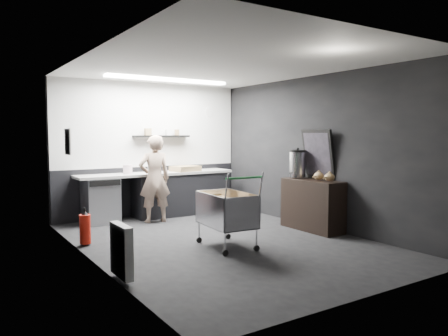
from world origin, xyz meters
TOP-DOWN VIEW (x-y plane):
  - floor at (0.00, 0.00)m, footprint 5.50×5.50m
  - ceiling at (0.00, 0.00)m, footprint 5.50×5.50m
  - wall_back at (0.00, 2.75)m, footprint 5.50×0.00m
  - wall_front at (0.00, -2.75)m, footprint 5.50×0.00m
  - wall_left at (-2.00, 0.00)m, footprint 0.00×5.50m
  - wall_right at (2.00, 0.00)m, footprint 0.00×5.50m
  - kitchen_wall_panel at (0.00, 2.73)m, footprint 3.95×0.02m
  - dado_panel at (0.00, 2.73)m, footprint 3.95×0.02m
  - floating_shelf at (0.20, 2.62)m, footprint 1.20×0.22m
  - wall_clock at (1.40, 2.72)m, footprint 0.20×0.03m
  - poster at (-1.98, 1.30)m, footprint 0.02×0.30m
  - poster_red_band at (-1.98, 1.30)m, footprint 0.02×0.22m
  - radiator at (-1.94, -0.90)m, footprint 0.10×0.50m
  - ceiling_strip at (0.00, 1.85)m, footprint 2.40×0.20m
  - prep_counter at (0.14, 2.42)m, footprint 3.20×0.61m
  - person at (-0.26, 1.97)m, footprint 0.65×0.47m
  - shopping_cart at (-0.12, -0.30)m, footprint 0.66×1.02m
  - sideboard at (1.77, -0.12)m, footprint 0.50×1.17m
  - fire_extinguisher at (-1.85, 0.93)m, footprint 0.16×0.16m
  - cardboard_box at (0.61, 2.37)m, footprint 0.60×0.50m
  - pink_tub at (-0.61, 2.42)m, footprint 0.17×0.17m
  - white_container at (-0.10, 2.37)m, footprint 0.21×0.19m

SIDE VIEW (x-z plane):
  - floor at x=0.00m, z-range 0.00..0.00m
  - fire_extinguisher at x=-1.85m, z-range -0.01..0.53m
  - radiator at x=-1.94m, z-range 0.05..0.65m
  - prep_counter at x=0.14m, z-range 0.01..0.91m
  - dado_panel at x=0.00m, z-range 0.00..1.00m
  - shopping_cart at x=-0.12m, z-range -0.02..1.06m
  - sideboard at x=1.77m, z-range -0.32..1.43m
  - person at x=-0.26m, z-range 0.00..1.65m
  - cardboard_box at x=0.61m, z-range 0.90..1.01m
  - white_container at x=-0.10m, z-range 0.90..1.06m
  - pink_tub at x=-0.61m, z-range 0.90..1.07m
  - wall_back at x=0.00m, z-range -1.40..4.10m
  - wall_front at x=0.00m, z-range -1.40..4.10m
  - wall_left at x=-2.00m, z-range -1.40..4.10m
  - wall_right at x=2.00m, z-range -1.40..4.10m
  - poster at x=-1.98m, z-range 1.35..1.75m
  - floating_shelf at x=0.20m, z-range 1.60..1.64m
  - poster_red_band at x=-1.98m, z-range 1.57..1.67m
  - kitchen_wall_panel at x=0.00m, z-range 1.00..2.70m
  - wall_clock at x=1.40m, z-range 2.05..2.25m
  - ceiling_strip at x=0.00m, z-range 2.65..2.69m
  - ceiling at x=0.00m, z-range 2.70..2.70m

